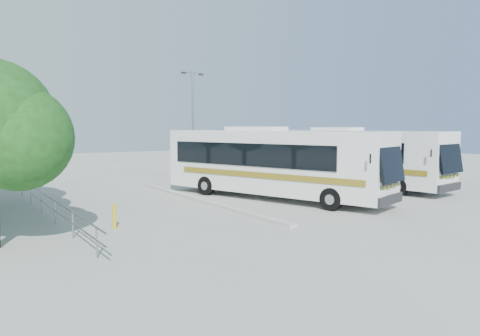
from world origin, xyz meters
TOP-DOWN VIEW (x-y plane):
  - ground at (0.00, 0.00)m, footprint 100.00×100.00m
  - kerb_divider at (-2.30, 2.00)m, footprint 0.40×16.00m
  - railing at (-10.00, 4.00)m, footprint 0.06×22.00m
  - coach_main at (1.47, 0.46)m, footprint 6.82×13.67m
  - coach_adjacent at (8.81, 1.74)m, footprint 4.74×13.59m
  - lamppost at (2.00, 10.99)m, footprint 1.96×0.57m
  - bollard at (-8.25, -2.25)m, footprint 0.16×0.16m

SIDE VIEW (x-z plane):
  - ground at x=0.00m, z-range 0.00..0.00m
  - kerb_divider at x=-2.30m, z-range 0.00..0.15m
  - bollard at x=-8.25m, z-range 0.00..0.98m
  - railing at x=-10.00m, z-range 0.24..1.24m
  - coach_adjacent at x=8.81m, z-range 0.18..3.88m
  - coach_main at x=1.47m, z-range 0.18..3.93m
  - lamppost at x=2.00m, z-range 0.42..8.49m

